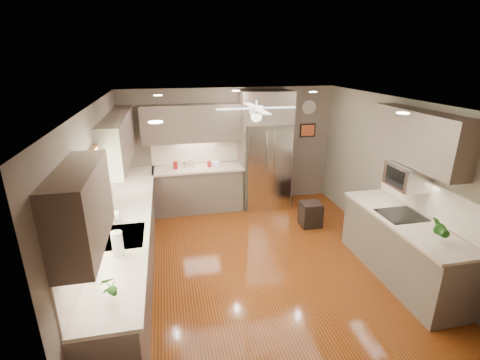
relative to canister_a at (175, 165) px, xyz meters
name	(u,v)px	position (x,y,z in m)	size (l,w,h in m)	color
floor	(259,261)	(1.18, -2.19, -1.02)	(5.00, 5.00, 0.00)	#481B09
ceiling	(262,102)	(1.18, -2.19, 1.48)	(5.00, 5.00, 0.00)	white
wall_back	(230,147)	(1.18, 0.31, 0.23)	(4.50, 4.50, 0.00)	brown
wall_front	(340,295)	(1.18, -4.69, 0.23)	(4.50, 4.50, 0.00)	brown
wall_left	(100,200)	(-1.07, -2.19, 0.23)	(5.00, 5.00, 0.00)	brown
wall_right	(395,178)	(3.43, -2.19, 0.23)	(5.00, 5.00, 0.00)	brown
canister_a	(175,165)	(0.00, 0.00, 0.00)	(0.09, 0.09, 0.15)	maroon
canister_b	(185,164)	(0.20, 0.05, -0.01)	(0.08, 0.08, 0.12)	silver
canister_c	(191,163)	(0.32, 0.06, 0.01)	(0.11, 0.11, 0.18)	tan
canister_d	(209,164)	(0.68, -0.01, -0.02)	(0.08, 0.08, 0.11)	maroon
soap_bottle	(116,215)	(-0.88, -2.25, 0.03)	(0.10, 0.10, 0.21)	white
potted_plant_left	(108,286)	(-0.76, -3.93, 0.06)	(0.15, 0.10, 0.28)	#225919
potted_plant_right	(440,228)	(3.08, -3.62, 0.09)	(0.19, 0.15, 0.34)	#225919
bowl	(216,165)	(0.83, -0.02, -0.05)	(0.21, 0.21, 0.05)	tan
left_run	(130,242)	(-0.78, -2.04, -0.54)	(0.65, 4.70, 1.45)	#50453A
back_run	(199,188)	(0.45, 0.01, -0.54)	(1.85, 0.65, 1.45)	#50453A
uppers	(204,139)	(0.44, -1.48, 0.85)	(4.50, 4.70, 0.95)	#50453A
window	(93,193)	(-1.04, -2.69, 0.53)	(0.05, 1.12, 0.92)	#BFF2B2
sink	(124,238)	(-0.75, -2.69, -0.11)	(0.50, 0.70, 0.32)	silver
refrigerator	(266,152)	(1.88, -0.03, 0.17)	(1.06, 0.75, 2.45)	silver
right_run	(402,246)	(3.11, -2.99, -0.54)	(0.70, 2.20, 1.45)	#50453A
microwave	(408,176)	(3.20, -2.74, 0.46)	(0.43, 0.55, 0.34)	silver
ceiling_fan	(256,112)	(1.18, -1.89, 1.31)	(1.18, 1.18, 0.32)	white
recessed_lights	(252,100)	(1.14, -1.79, 1.47)	(2.84, 3.14, 0.01)	white
wall_clock	(309,107)	(2.93, 0.29, 1.03)	(0.30, 0.03, 0.30)	white
framed_print	(308,130)	(2.93, 0.29, 0.53)	(0.36, 0.03, 0.30)	black
stool	(310,214)	(2.46, -1.20, -0.78)	(0.39, 0.39, 0.46)	black
paper_towel	(118,244)	(-0.76, -3.14, 0.06)	(0.13, 0.13, 0.32)	white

